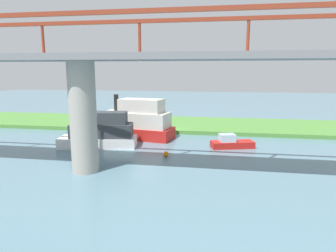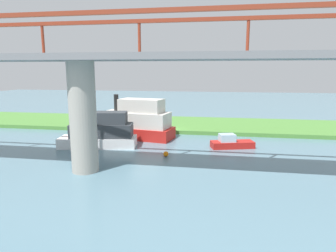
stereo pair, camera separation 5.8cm
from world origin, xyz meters
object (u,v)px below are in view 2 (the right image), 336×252
bridge_pylon (83,118)px  pontoon_yellow (231,143)px  riverboat_paddlewheel (134,122)px  houseboat_blue (100,133)px  marker_buoy (166,154)px  person_on_bank (141,122)px  mooring_post (122,123)px

bridge_pylon → pontoon_yellow: bearing=-141.2°
riverboat_paddlewheel → pontoon_yellow: size_ratio=2.24×
bridge_pylon → riverboat_paddlewheel: bearing=-92.3°
bridge_pylon → houseboat_blue: bearing=-76.6°
riverboat_paddlewheel → marker_buoy: (-5.26, 7.47, -1.70)m
bridge_pylon → person_on_bank: bearing=-91.0°
riverboat_paddlewheel → houseboat_blue: bearing=64.6°
bridge_pylon → houseboat_blue: bridge_pylon is taller
bridge_pylon → pontoon_yellow: 15.97m
houseboat_blue → bridge_pylon: bearing=103.4°
pontoon_yellow → marker_buoy: size_ratio=9.57×
person_on_bank → houseboat_blue: size_ratio=0.16×
pontoon_yellow → riverboat_paddlewheel: bearing=-14.7°
houseboat_blue → mooring_post: bearing=-85.7°
bridge_pylon → riverboat_paddlewheel: 12.99m
bridge_pylon → mooring_post: bridge_pylon is taller
mooring_post → bridge_pylon: bearing=98.5°
mooring_post → houseboat_blue: (-0.70, 9.27, 0.56)m
bridge_pylon → riverboat_paddlewheel: (-0.52, -12.73, -2.50)m
bridge_pylon → houseboat_blue: size_ratio=1.04×
mooring_post → pontoon_yellow: (-14.61, 7.33, -0.45)m
riverboat_paddlewheel → marker_buoy: 9.29m
person_on_bank → pontoon_yellow: (-11.78, 7.09, -0.66)m
marker_buoy → bridge_pylon: bearing=42.3°
houseboat_blue → person_on_bank: bearing=-103.3°
riverboat_paddlewheel → houseboat_blue: 5.53m
person_on_bank → marker_buoy: 12.80m
person_on_bank → riverboat_paddlewheel: 4.13m
marker_buoy → houseboat_blue: bearing=-18.1°
person_on_bank → mooring_post: bearing=-4.7°
marker_buoy → mooring_post: bearing=-54.7°
person_on_bank → houseboat_blue: (2.13, 9.04, 0.35)m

